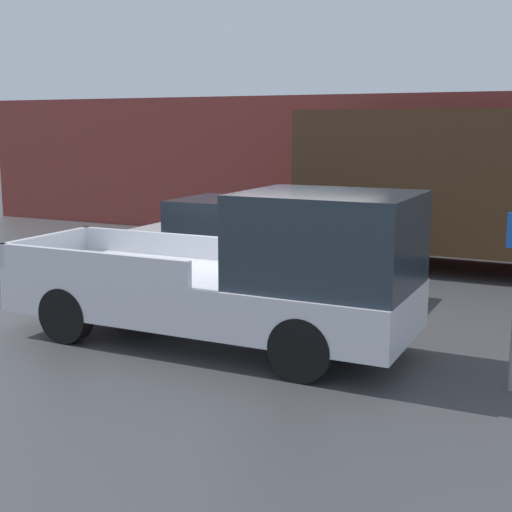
% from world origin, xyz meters
% --- Properties ---
extents(ground_plane, '(60.00, 60.00, 0.00)m').
position_xyz_m(ground_plane, '(0.00, 0.00, 0.00)').
color(ground_plane, '#3D3D3F').
extents(building_wall, '(28.00, 0.15, 3.82)m').
position_xyz_m(building_wall, '(0.00, 8.46, 1.91)').
color(building_wall, brown).
rests_on(building_wall, ground).
extents(pickup_truck, '(5.78, 1.98, 2.20)m').
position_xyz_m(pickup_truck, '(-0.12, -0.99, 1.02)').
color(pickup_truck, silver).
rests_on(pickup_truck, ground).
extents(car, '(4.62, 2.00, 1.70)m').
position_xyz_m(car, '(-1.75, 2.06, 0.86)').
color(car, '#B7BABF').
rests_on(car, ground).
extents(delivery_truck, '(7.97, 2.45, 3.35)m').
position_xyz_m(delivery_truck, '(1.78, 5.79, 1.80)').
color(delivery_truck, '#472D19').
rests_on(delivery_truck, ground).
extents(newspaper_box, '(0.45, 0.40, 1.13)m').
position_xyz_m(newspaper_box, '(-1.58, 8.14, 0.56)').
color(newspaper_box, red).
rests_on(newspaper_box, ground).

